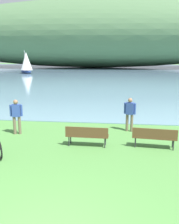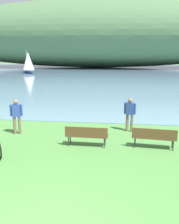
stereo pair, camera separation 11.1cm
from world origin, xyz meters
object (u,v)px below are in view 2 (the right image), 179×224
Objects in this scene: park_bench_further_along at (154,136)px; person_on_the_grass at (16,114)px; person_at_shoreline at (130,112)px; sailboat_mid_bay at (28,63)px; park_bench_near_camera at (87,134)px.

person_on_the_grass reaches higher than park_bench_further_along.
person_at_shoreline is 1.00× the size of person_on_the_grass.
sailboat_mid_bay reaches higher than person_on_the_grass.
person_at_shoreline is 0.38× the size of sailboat_mid_bay.
sailboat_mid_bay reaches higher than park_bench_near_camera.
park_bench_further_along is 2.49m from person_at_shoreline.
park_bench_further_along is 6.52m from person_on_the_grass.
person_on_the_grass is (-5.46, -1.09, 0.00)m from person_at_shoreline.
person_at_shoreline reaches higher than park_bench_further_along.
park_bench_near_camera is at bearing -128.11° from person_at_shoreline.
person_on_the_grass is 0.38× the size of sailboat_mid_bay.
sailboat_mid_bay is (-19.65, 38.29, 1.63)m from park_bench_further_along.
park_bench_near_camera is 3.85m from person_on_the_grass.
park_bench_further_along is 1.08× the size of person_at_shoreline.
person_at_shoreline is at bearing 11.31° from person_on_the_grass.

